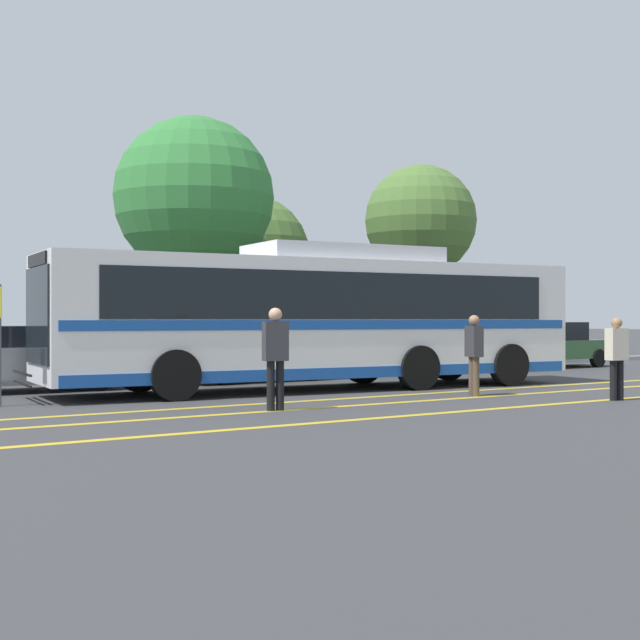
# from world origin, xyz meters

# --- Properties ---
(ground_plane) EXTENTS (220.00, 220.00, 0.00)m
(ground_plane) POSITION_xyz_m (0.00, 0.00, 0.00)
(ground_plane) COLOR #38383A
(lane_strip_0) EXTENTS (32.30, 0.20, 0.01)m
(lane_strip_0) POSITION_xyz_m (-1.00, -2.61, 0.00)
(lane_strip_0) COLOR gold
(lane_strip_0) RESTS_ON ground_plane
(lane_strip_1) EXTENTS (32.30, 0.20, 0.01)m
(lane_strip_1) POSITION_xyz_m (-1.00, -3.86, 0.00)
(lane_strip_1) COLOR gold
(lane_strip_1) RESTS_ON ground_plane
(lane_strip_2) EXTENTS (32.30, 0.20, 0.01)m
(lane_strip_2) POSITION_xyz_m (-1.00, -5.74, 0.00)
(lane_strip_2) COLOR gold
(lane_strip_2) RESTS_ON ground_plane
(curb_strip) EXTENTS (40.30, 0.36, 0.15)m
(curb_strip) POSITION_xyz_m (-1.00, 4.79, 0.07)
(curb_strip) COLOR #99999E
(curb_strip) RESTS_ON ground_plane
(transit_bus) EXTENTS (12.78, 3.84, 3.24)m
(transit_bus) POSITION_xyz_m (-0.98, -0.41, 1.65)
(transit_bus) COLOR white
(transit_bus) RESTS_ON ground_plane
(parked_car_1) EXTENTS (4.89, 2.08, 1.44)m
(parked_car_1) POSITION_xyz_m (-6.82, 2.85, 0.74)
(parked_car_1) COLOR #9E9EA3
(parked_car_1) RESTS_ON ground_plane
(parked_car_2) EXTENTS (4.22, 2.17, 1.56)m
(parked_car_2) POSITION_xyz_m (-0.92, 2.90, 0.78)
(parked_car_2) COLOR olive
(parked_car_2) RESTS_ON ground_plane
(parked_car_3) EXTENTS (4.41, 2.05, 1.47)m
(parked_car_3) POSITION_xyz_m (4.82, 3.22, 0.74)
(parked_car_3) COLOR black
(parked_car_3) RESTS_ON ground_plane
(parked_car_4) EXTENTS (4.79, 2.12, 1.49)m
(parked_car_4) POSITION_xyz_m (10.26, 2.91, 0.74)
(parked_car_4) COLOR #335B33
(parked_car_4) RESTS_ON ground_plane
(pedestrian_0) EXTENTS (0.44, 0.27, 1.61)m
(pedestrian_0) POSITION_xyz_m (2.26, -5.90, 0.91)
(pedestrian_0) COLOR black
(pedestrian_0) RESTS_ON ground_plane
(pedestrian_1) EXTENTS (0.33, 0.46, 1.67)m
(pedestrian_1) POSITION_xyz_m (0.64, -3.63, 0.95)
(pedestrian_1) COLOR brown
(pedestrian_1) RESTS_ON ground_plane
(pedestrian_2) EXTENTS (0.46, 0.30, 1.78)m
(pedestrian_2) POSITION_xyz_m (-4.26, -3.84, 1.02)
(pedestrian_2) COLOR black
(pedestrian_2) RESTS_ON ground_plane
(tree_0) EXTENTS (4.65, 4.65, 7.46)m
(tree_0) POSITION_xyz_m (-0.75, 6.46, 5.12)
(tree_0) COLOR #513823
(tree_0) RESTS_ON ground_plane
(tree_1) EXTENTS (3.85, 3.85, 6.92)m
(tree_1) POSITION_xyz_m (7.91, 6.49, 4.98)
(tree_1) COLOR #513823
(tree_1) RESTS_ON ground_plane
(tree_2) EXTENTS (4.02, 4.02, 5.81)m
(tree_2) POSITION_xyz_m (2.88, 9.47, 3.79)
(tree_2) COLOR #513823
(tree_2) RESTS_ON ground_plane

